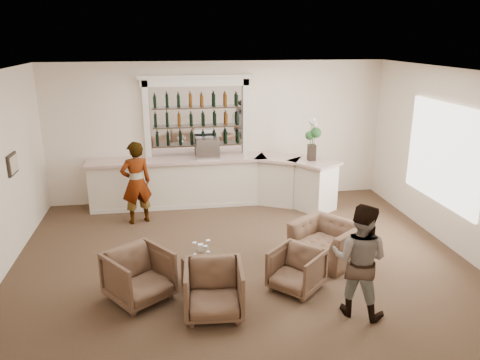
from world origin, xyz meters
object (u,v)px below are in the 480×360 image
Objects in this scene: armchair_far at (327,242)px; espresso_machine at (208,148)px; sommelier at (136,183)px; cocktail_table at (203,269)px; armchair_center at (214,290)px; flower_vase at (312,137)px; armchair_right at (296,270)px; armchair_left at (139,276)px; bar_counter at (214,182)px; guest at (359,260)px.

armchair_far is 2.07× the size of espresso_machine.
cocktail_table is at bearing 93.53° from sommelier.
cocktail_table is 0.40× the size of sommelier.
sommelier is 1.90m from espresso_machine.
armchair_center is (1.24, -3.71, -0.50)m from sommelier.
flower_vase is (2.30, -0.62, 0.31)m from espresso_machine.
flower_vase is at bearing 48.41° from cocktail_table.
flower_vase is (1.31, 3.52, 1.35)m from armchair_right.
armchair_right is 3.99m from flower_vase.
armchair_left is at bearing -108.81° from espresso_machine.
sommelier is 3.38× the size of espresso_machine.
bar_counter is 3.59m from armchair_far.
armchair_center is 2.54m from armchair_far.
armchair_left is at bearing 74.12° from sommelier.
armchair_center is at bearing 89.52° from sommelier.
cocktail_table is at bearing -16.79° from armchair_left.
armchair_center is at bearing -84.83° from cocktail_table.
guest is 1.70m from armchair_far.
espresso_machine reaches higher than armchair_right.
bar_counter is at bearing 32.59° from armchair_left.
espresso_machine is at bearing 164.98° from flower_vase.
sommelier is 3.95m from armchair_center.
guest is 1.97× the size of armchair_center.
flower_vase is at bearing -62.44° from guest.
cocktail_table is 0.95× the size of armchair_right.
armchair_center is at bearing -95.47° from armchair_far.
espresso_machine is at bearing 89.58° from armchair_center.
espresso_machine is 0.54× the size of flower_vase.
sommelier is 5.17m from guest.
armchair_right is at bearing -77.95° from bar_counter.
bar_counter reaches higher than armchair_far.
flower_vase is at bearing 6.75° from armchair_left.
armchair_far is at bearing -60.67° from espresso_machine.
guest is at bearing -51.18° from armchair_left.
armchair_center is (0.08, -0.91, 0.14)m from cocktail_table.
armchair_left is at bearing 155.94° from armchair_center.
guest reaches higher than armchair_far.
flower_vase reaches higher than bar_counter.
armchair_left reaches higher than armchair_right.
armchair_center is (-2.04, 0.28, -0.45)m from guest.
armchair_right is at bearing -80.05° from armchair_far.
armchair_left is (-0.99, -0.34, 0.14)m from cocktail_table.
armchair_far is 1.12× the size of flower_vase.
cocktail_table is at bearing -96.15° from espresso_machine.
sommelier is at bearing -154.78° from bar_counter.
armchair_center reaches higher than armchair_far.
bar_counter is 4.14m from armchair_right.
guest is (3.28, -3.99, -0.05)m from sommelier.
bar_counter reaches higher than cocktail_table.
espresso_machine reaches higher than armchair_left.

